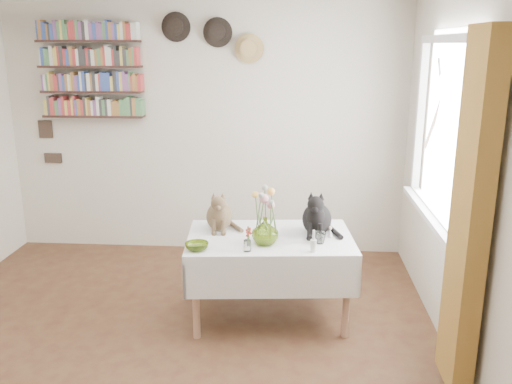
# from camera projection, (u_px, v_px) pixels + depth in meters

# --- Properties ---
(room) EXTENTS (4.08, 4.58, 2.58)m
(room) POSITION_uv_depth(u_px,v_px,m) (145.00, 188.00, 3.28)
(room) COLOR brown
(room) RESTS_ON ground
(window) EXTENTS (0.12, 1.52, 1.32)m
(window) POSITION_uv_depth(u_px,v_px,m) (443.00, 145.00, 3.88)
(window) COLOR white
(window) RESTS_ON room
(curtain) EXTENTS (0.12, 0.38, 2.10)m
(curtain) POSITION_uv_depth(u_px,v_px,m) (470.00, 217.00, 3.06)
(curtain) COLOR brown
(curtain) RESTS_ON room
(dining_table) EXTENTS (1.32, 0.91, 0.67)m
(dining_table) POSITION_uv_depth(u_px,v_px,m) (270.00, 257.00, 4.19)
(dining_table) COLOR white
(dining_table) RESTS_ON room
(tabby_cat) EXTENTS (0.25, 0.30, 0.34)m
(tabby_cat) POSITION_uv_depth(u_px,v_px,m) (219.00, 209.00, 4.26)
(tabby_cat) COLOR olive
(tabby_cat) RESTS_ON dining_table
(black_cat) EXTENTS (0.29, 0.35, 0.37)m
(black_cat) POSITION_uv_depth(u_px,v_px,m) (317.00, 211.00, 4.15)
(black_cat) COLOR black
(black_cat) RESTS_ON dining_table
(flower_vase) EXTENTS (0.20, 0.20, 0.20)m
(flower_vase) POSITION_uv_depth(u_px,v_px,m) (265.00, 231.00, 3.96)
(flower_vase) COLOR #9AB936
(flower_vase) RESTS_ON dining_table
(green_bowl) EXTENTS (0.21, 0.21, 0.05)m
(green_bowl) POSITION_uv_depth(u_px,v_px,m) (197.00, 246.00, 3.86)
(green_bowl) COLOR #9AB936
(green_bowl) RESTS_ON dining_table
(drinking_glass) EXTENTS (0.13, 0.13, 0.09)m
(drinking_glass) POSITION_uv_depth(u_px,v_px,m) (320.00, 238.00, 3.99)
(drinking_glass) COLOR white
(drinking_glass) RESTS_ON dining_table
(candlestick) EXTENTS (0.05, 0.05, 0.16)m
(candlestick) POSITION_uv_depth(u_px,v_px,m) (313.00, 245.00, 3.82)
(candlestick) COLOR white
(candlestick) RESTS_ON dining_table
(berry_jar) EXTENTS (0.05, 0.05, 0.21)m
(berry_jar) POSITION_uv_depth(u_px,v_px,m) (247.00, 239.00, 3.82)
(berry_jar) COLOR white
(berry_jar) RESTS_ON dining_table
(porcelain_figurine) EXTENTS (0.05, 0.05, 0.09)m
(porcelain_figurine) POSITION_uv_depth(u_px,v_px,m) (330.00, 232.00, 4.12)
(porcelain_figurine) COLOR white
(porcelain_figurine) RESTS_ON dining_table
(flower_bouquet) EXTENTS (0.17, 0.13, 0.39)m
(flower_bouquet) POSITION_uv_depth(u_px,v_px,m) (265.00, 199.00, 3.90)
(flower_bouquet) COLOR #4C7233
(flower_bouquet) RESTS_ON flower_vase
(bookshelf_unit) EXTENTS (1.00, 0.16, 0.91)m
(bookshelf_unit) POSITION_uv_depth(u_px,v_px,m) (91.00, 71.00, 5.28)
(bookshelf_unit) COLOR #331C17
(bookshelf_unit) RESTS_ON room
(wall_hats) EXTENTS (0.98, 0.09, 0.48)m
(wall_hats) POSITION_uv_depth(u_px,v_px,m) (214.00, 36.00, 5.13)
(wall_hats) COLOR black
(wall_hats) RESTS_ON room
(wall_art_plaques) EXTENTS (0.21, 0.02, 0.44)m
(wall_art_plaques) POSITION_uv_depth(u_px,v_px,m) (49.00, 141.00, 5.57)
(wall_art_plaques) COLOR #38281E
(wall_art_plaques) RESTS_ON room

